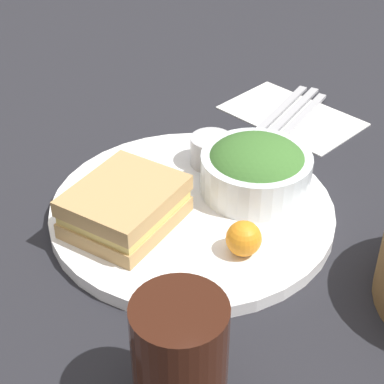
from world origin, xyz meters
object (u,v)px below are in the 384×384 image
object	(u,v)px
dressing_cup	(211,151)
drink_glass	(180,359)
spoon	(303,116)
plate	(192,211)
salad_bowl	(256,169)
fork	(281,110)
knife	(292,113)
sandwich	(125,206)

from	to	relation	value
dressing_cup	drink_glass	size ratio (longest dim) A/B	0.46
spoon	plate	bearing A→B (deg)	176.38
plate	drink_glass	bearing A→B (deg)	42.85
dressing_cup	salad_bowl	bearing A→B (deg)	86.44
drink_glass	salad_bowl	bearing A→B (deg)	-151.35
fork	drink_glass	bearing A→B (deg)	-164.08
knife	dressing_cup	bearing A→B (deg)	172.13
salad_bowl	spoon	distance (m)	0.22
plate	sandwich	bearing A→B (deg)	-21.06
drink_glass	plate	bearing A→B (deg)	-137.15
fork	dressing_cup	bearing A→B (deg)	177.40
salad_bowl	spoon	bearing A→B (deg)	-158.74
plate	drink_glass	xyz separation A→B (m)	(0.19, 0.18, 0.05)
spoon	drink_glass	bearing A→B (deg)	-167.87
dressing_cup	fork	world-z (taller)	dressing_cup
salad_bowl	fork	size ratio (longest dim) A/B	0.79
salad_bowl	knife	size ratio (longest dim) A/B	0.75
sandwich	salad_bowl	world-z (taller)	salad_bowl
salad_bowl	fork	world-z (taller)	salad_bowl
sandwich	spoon	xyz separation A→B (m)	(-0.36, -0.02, -0.03)
salad_bowl	drink_glass	bearing A→B (deg)	28.65
sandwich	fork	bearing A→B (deg)	-171.14
sandwich	knife	world-z (taller)	sandwich
dressing_cup	plate	bearing A→B (deg)	29.90
plate	sandwich	xyz separation A→B (m)	(0.08, -0.03, 0.03)
drink_glass	fork	distance (m)	0.53
plate	salad_bowl	distance (m)	0.09
plate	spoon	distance (m)	0.29
fork	knife	size ratio (longest dim) A/B	0.95
salad_bowl	dressing_cup	bearing A→B (deg)	-93.56
plate	fork	xyz separation A→B (m)	(-0.27, -0.08, -0.00)
plate	knife	distance (m)	0.28
salad_bowl	fork	bearing A→B (deg)	-149.67
drink_glass	knife	distance (m)	0.53
salad_bowl	sandwich	bearing A→B (deg)	-21.37
plate	knife	world-z (taller)	plate
salad_bowl	fork	distance (m)	0.23
dressing_cup	knife	distance (m)	0.20
salad_bowl	dressing_cup	world-z (taller)	salad_bowl
salad_bowl	drink_glass	xyz separation A→B (m)	(0.27, 0.15, 0.01)
salad_bowl	knife	bearing A→B (deg)	-154.13
plate	fork	size ratio (longest dim) A/B	1.99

